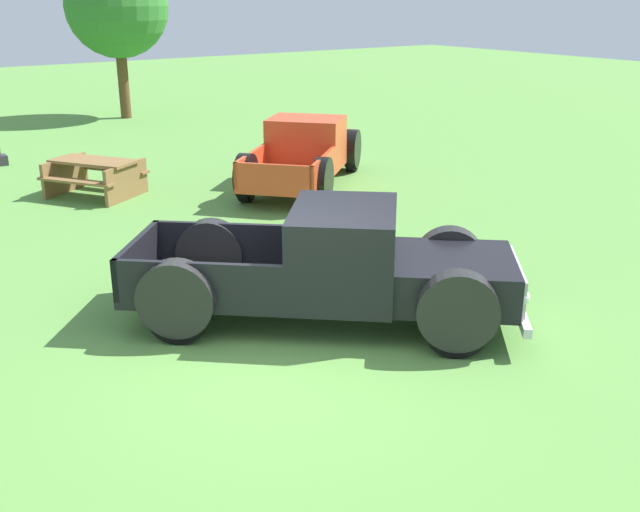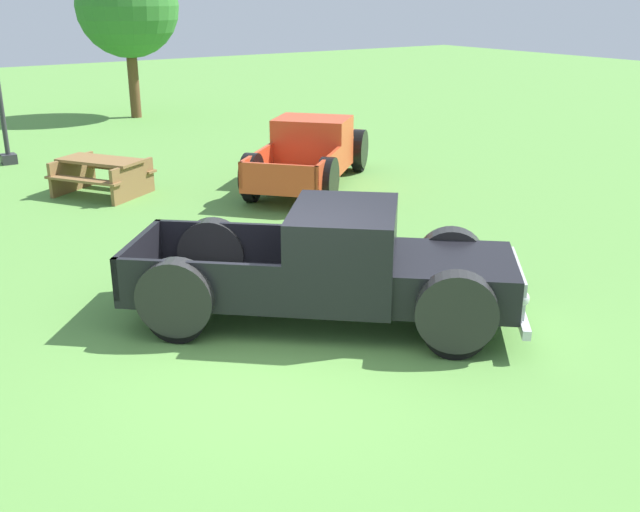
% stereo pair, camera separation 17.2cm
% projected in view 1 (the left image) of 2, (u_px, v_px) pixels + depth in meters
% --- Properties ---
extents(ground_plane, '(80.00, 80.00, 0.00)m').
position_uv_depth(ground_plane, '(287.00, 357.00, 8.88)').
color(ground_plane, '#5B9342').
extents(pickup_truck_foreground, '(5.00, 4.70, 1.56)m').
position_uv_depth(pickup_truck_foreground, '(348.00, 268.00, 9.61)').
color(pickup_truck_foreground, black).
rests_on(pickup_truck_foreground, ground_plane).
extents(pickup_truck_behind_left, '(4.75, 4.50, 1.48)m').
position_uv_depth(pickup_truck_behind_left, '(307.00, 152.00, 16.83)').
color(pickup_truck_behind_left, '#D14723').
rests_on(pickup_truck_behind_left, ground_plane).
extents(picnic_table, '(2.22, 2.32, 0.78)m').
position_uv_depth(picnic_table, '(95.00, 173.00, 15.75)').
color(picnic_table, olive).
rests_on(picnic_table, ground_plane).
extents(oak_tree_west, '(3.40, 3.40, 5.41)m').
position_uv_depth(oak_tree_west, '(117.00, 6.00, 24.50)').
color(oak_tree_west, brown).
rests_on(oak_tree_west, ground_plane).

